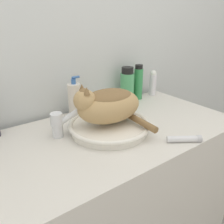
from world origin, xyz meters
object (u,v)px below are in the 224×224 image
soap_pump_bottle (75,99)px  mouthwash_bottle (127,85)px  shampoo_bottle_tall (138,83)px  deodorant_stick (153,83)px  cat (108,104)px  faucet (61,122)px  cream_tube (185,139)px

soap_pump_bottle → mouthwash_bottle: size_ratio=0.99×
shampoo_bottle_tall → deodorant_stick: shampoo_bottle_tall is taller
cat → faucet: (-0.19, 0.08, -0.06)m
faucet → deodorant_stick: deodorant_stick is taller
cat → shampoo_bottle_tall: 0.47m
shampoo_bottle_tall → cream_tube: bearing=-112.2°
deodorant_stick → cream_tube: deodorant_stick is taller
shampoo_bottle_tall → cream_tube: size_ratio=1.57×
cat → shampoo_bottle_tall: bearing=-139.8°
soap_pump_bottle → mouthwash_bottle: 0.34m
faucet → soap_pump_bottle: bearing=68.4°
mouthwash_bottle → shampoo_bottle_tall: bearing=0.0°
cream_tube → soap_pump_bottle: bearing=113.5°
cat → cream_tube: (0.19, -0.26, -0.11)m
mouthwash_bottle → faucet: bearing=-161.4°
soap_pump_bottle → cream_tube: size_ratio=1.53×
deodorant_stick → mouthwash_bottle: bearing=-180.0°
soap_pump_bottle → deodorant_stick: (0.55, 0.00, -0.01)m
cat → soap_pump_bottle: bearing=-74.1°
cat → deodorant_stick: size_ratio=1.96×
faucet → mouthwash_bottle: bearing=40.0°
cat → mouthwash_bottle: 0.39m
soap_pump_bottle → deodorant_stick: size_ratio=1.28×
faucet → cream_tube: faucet is taller
cat → mouthwash_bottle: (0.31, 0.24, -0.03)m
cat → deodorant_stick: 0.58m
soap_pump_bottle → deodorant_stick: 0.55m
deodorant_stick → cat: bearing=-154.9°
faucet → shampoo_bottle_tall: shampoo_bottle_tall is taller
cream_tube → deodorant_stick: bearing=56.9°
shampoo_bottle_tall → mouthwash_bottle: bearing=180.0°
faucet → cat: bearing=-0.9°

